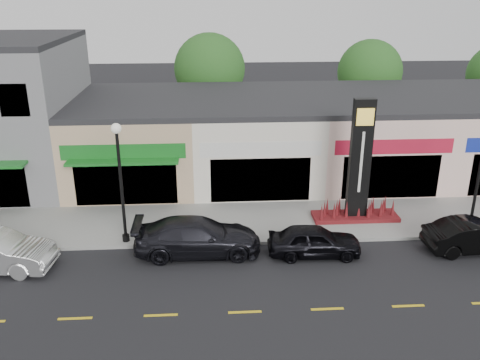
{
  "coord_description": "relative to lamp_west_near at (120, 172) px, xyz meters",
  "views": [
    {
      "loc": [
        -4.13,
        -18.25,
        10.97
      ],
      "look_at": [
        -2.74,
        4.0,
        2.4
      ],
      "focal_mm": 38.0,
      "sensor_mm": 36.0,
      "label": 1
    }
  ],
  "objects": [
    {
      "name": "ground",
      "position": [
        8.0,
        -2.5,
        -3.48
      ],
      "size": [
        120.0,
        120.0,
        0.0
      ],
      "primitive_type": "plane",
      "color": "black",
      "rests_on": "ground"
    },
    {
      "name": "sidewalk",
      "position": [
        8.0,
        1.85,
        -3.4
      ],
      "size": [
        52.0,
        4.3,
        0.15
      ],
      "primitive_type": "cube",
      "color": "gray",
      "rests_on": "ground"
    },
    {
      "name": "curb",
      "position": [
        8.0,
        -0.4,
        -3.4
      ],
      "size": [
        52.0,
        0.2,
        0.15
      ],
      "primitive_type": "cube",
      "color": "gray",
      "rests_on": "ground"
    },
    {
      "name": "shop_beige",
      "position": [
        -0.5,
        8.96,
        -1.08
      ],
      "size": [
        7.0,
        10.85,
        4.8
      ],
      "color": "tan",
      "rests_on": "ground"
    },
    {
      "name": "shop_cream",
      "position": [
        6.5,
        8.97,
        -1.08
      ],
      "size": [
        7.0,
        10.01,
        4.8
      ],
      "color": "beige",
      "rests_on": "ground"
    },
    {
      "name": "shop_pink_w",
      "position": [
        13.5,
        8.97,
        -1.08
      ],
      "size": [
        7.0,
        10.01,
        4.8
      ],
      "color": "beige",
      "rests_on": "ground"
    },
    {
      "name": "shop_pink_e",
      "position": [
        20.5,
        8.97,
        -1.08
      ],
      "size": [
        7.0,
        10.01,
        4.8
      ],
      "color": "beige",
      "rests_on": "ground"
    },
    {
      "name": "tree_rear_west",
      "position": [
        4.0,
        17.0,
        1.74
      ],
      "size": [
        5.2,
        5.2,
        7.83
      ],
      "color": "#382619",
      "rests_on": "ground"
    },
    {
      "name": "tree_rear_mid",
      "position": [
        16.0,
        17.0,
        1.41
      ],
      "size": [
        4.8,
        4.8,
        7.29
      ],
      "color": "#382619",
      "rests_on": "ground"
    },
    {
      "name": "lamp_west_near",
      "position": [
        0.0,
        0.0,
        0.0
      ],
      "size": [
        0.44,
        0.44,
        5.47
      ],
      "color": "black",
      "rests_on": "sidewalk"
    },
    {
      "name": "pylon_sign",
      "position": [
        11.0,
        1.7,
        -1.2
      ],
      "size": [
        4.2,
        1.3,
        6.0
      ],
      "color": "#59150F",
      "rests_on": "sidewalk"
    },
    {
      "name": "car_dark_sedan",
      "position": [
        3.26,
        -1.05,
        -2.68
      ],
      "size": [
        2.23,
        5.47,
        1.59
      ],
      "primitive_type": "imported",
      "rotation": [
        0.0,
        0.0,
        1.57
      ],
      "color": "black",
      "rests_on": "ground"
    },
    {
      "name": "car_black_sedan",
      "position": [
        8.29,
        -1.53,
        -2.8
      ],
      "size": [
        1.74,
        4.04,
        1.36
      ],
      "primitive_type": "imported",
      "rotation": [
        0.0,
        0.0,
        1.54
      ],
      "color": "black",
      "rests_on": "ground"
    },
    {
      "name": "car_black_conv",
      "position": [
        15.37,
        -1.6,
        -2.76
      ],
      "size": [
        1.73,
        4.43,
        1.44
      ],
      "primitive_type": "imported",
      "rotation": [
        0.0,
        0.0,
        1.62
      ],
      "color": "black",
      "rests_on": "ground"
    }
  ]
}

